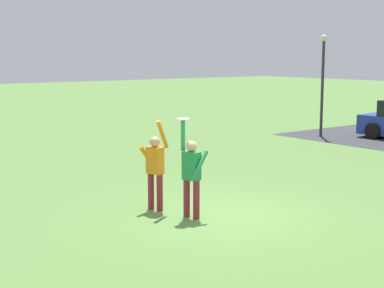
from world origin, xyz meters
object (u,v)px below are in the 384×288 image
person_catcher (191,172)px  frisbee_disc (183,119)px  lamppost_by_lot (323,75)px  person_defender (155,167)px

person_catcher → frisbee_disc: 1.13m
person_catcher → lamppost_by_lot: size_ratio=0.49×
person_defender → lamppost_by_lot: bearing=99.7°
person_defender → lamppost_by_lot: 13.41m
frisbee_disc → lamppost_by_lot: lamppost_by_lot is taller
frisbee_disc → lamppost_by_lot: 13.48m
person_defender → frisbee_disc: (0.77, 0.20, 1.11)m
person_catcher → person_defender: bearing=0.0°
frisbee_disc → person_catcher: bearing=14.7°
person_catcher → lamppost_by_lot: (-6.51, 11.86, 1.60)m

